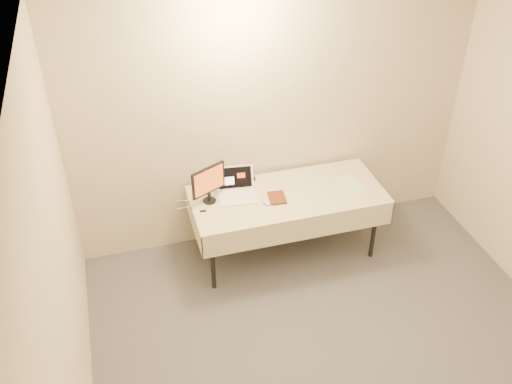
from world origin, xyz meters
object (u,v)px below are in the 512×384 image
object	(u,v)px
laptop	(237,189)
monitor	(208,182)
book	(269,190)
table	(287,199)

from	to	relation	value
laptop	monitor	xyz separation A→B (m)	(-0.27, -0.04, 0.16)
laptop	book	world-z (taller)	laptop
table	laptop	xyz separation A→B (m)	(-0.47, 0.13, 0.12)
table	monitor	distance (m)	0.80
monitor	table	bearing A→B (deg)	-33.25
laptop	book	xyz separation A→B (m)	(0.27, -0.17, 0.05)
table	monitor	world-z (taller)	monitor
monitor	book	world-z (taller)	monitor
book	table	bearing A→B (deg)	17.16
table	laptop	bearing A→B (deg)	164.74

